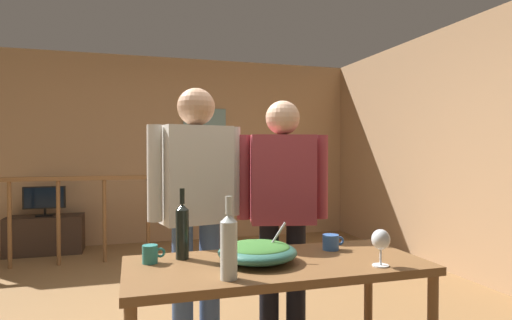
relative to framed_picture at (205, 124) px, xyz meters
The scene contains 15 objects.
back_wall 0.76m from the framed_picture, behind, with size 5.83×0.10×2.64m, color tan.
side_wall_right 3.22m from the framed_picture, 44.93° to the right, with size 0.10×4.96×2.64m, color tan.
framed_picture is the anchor object (origin of this frame).
stair_railing 1.78m from the framed_picture, 139.66° to the right, with size 3.54×0.10×1.06m.
tv_console 2.56m from the framed_picture, behind, with size 0.90×0.40×0.48m, color #38281E.
flat_screen_tv 2.34m from the framed_picture, behind, with size 0.49×0.12×0.38m.
serving_table 4.36m from the framed_picture, 94.97° to the right, with size 1.44×0.64×0.76m.
salad_bowl 4.33m from the framed_picture, 96.21° to the right, with size 0.38×0.38×0.20m.
wine_glass 4.52m from the framed_picture, 89.08° to the right, with size 0.09×0.09×0.17m.
wine_bottle_clear 4.56m from the framed_picture, 98.33° to the right, with size 0.07×0.07×0.35m.
wine_bottle_dark 4.20m from the framed_picture, 101.18° to the right, with size 0.07×0.07×0.35m.
mug_blue 4.18m from the framed_picture, 90.04° to the right, with size 0.12×0.09×0.08m.
mug_teal 4.29m from the framed_picture, 103.16° to the right, with size 0.11×0.07×0.09m.
person_standing_left 3.66m from the framed_picture, 100.50° to the right, with size 0.60×0.31×1.69m.
person_standing_right 3.61m from the framed_picture, 91.30° to the right, with size 0.59×0.31×1.63m.
Camera 1 is at (-0.39, -2.91, 1.30)m, focal length 29.65 mm.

